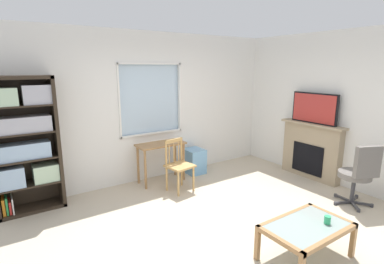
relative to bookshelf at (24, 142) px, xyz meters
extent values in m
cube|color=beige|center=(2.13, -2.00, -1.07)|extent=(6.27, 5.48, 0.02)
cube|color=white|center=(2.13, 0.24, -0.63)|extent=(5.27, 0.12, 0.86)
cube|color=white|center=(2.13, 0.24, 1.40)|extent=(5.27, 0.12, 0.56)
cube|color=white|center=(0.50, 0.24, 0.46)|extent=(2.02, 0.12, 1.32)
cube|color=white|center=(3.75, 0.24, 0.46)|extent=(2.03, 0.12, 1.32)
cube|color=silver|center=(2.12, 0.25, 0.46)|extent=(1.23, 0.02, 1.32)
cube|color=white|center=(2.12, 0.18, -0.18)|extent=(1.29, 0.06, 0.03)
cube|color=white|center=(2.12, 0.18, 1.11)|extent=(1.29, 0.06, 0.03)
cube|color=white|center=(1.51, 0.18, 0.46)|extent=(0.03, 0.06, 1.32)
cube|color=white|center=(2.74, 0.18, 0.46)|extent=(0.03, 0.06, 1.32)
cube|color=white|center=(4.83, -2.00, 0.31)|extent=(0.12, 4.68, 2.74)
cube|color=#2D2319|center=(0.43, -0.01, -0.06)|extent=(0.05, 0.38, 2.00)
cube|color=#2D2319|center=(0.01, -0.01, 0.91)|extent=(0.90, 0.38, 0.05)
cube|color=#2D2319|center=(0.01, -0.01, -1.04)|extent=(0.90, 0.38, 0.05)
cube|color=#2D2319|center=(0.01, 0.17, -0.06)|extent=(0.90, 0.02, 2.00)
cube|color=#2D2319|center=(0.01, -0.01, -0.65)|extent=(0.85, 0.36, 0.02)
cube|color=#2D2319|center=(0.01, -0.01, -0.26)|extent=(0.85, 0.36, 0.02)
cube|color=#2D2319|center=(0.01, -0.01, 0.13)|extent=(0.85, 0.36, 0.02)
cube|color=#2D2319|center=(0.01, -0.01, 0.52)|extent=(0.85, 0.36, 0.02)
cube|color=#9EBCDB|center=(-0.22, -0.02, -0.49)|extent=(0.34, 0.32, 0.30)
cube|color=#B7D6B2|center=(0.23, -0.02, -0.51)|extent=(0.34, 0.30, 0.26)
cube|color=#9EBCDB|center=(-0.01, -0.02, -0.13)|extent=(0.66, 0.27, 0.23)
cube|color=#B2B2BC|center=(0.02, -0.02, 0.26)|extent=(0.70, 0.29, 0.23)
cube|color=#B7D6B2|center=(-0.19, -0.02, 0.66)|extent=(0.36, 0.32, 0.25)
cube|color=#B2B2BC|center=(0.23, -0.02, 0.67)|extent=(0.37, 0.30, 0.27)
cube|color=orange|center=(-0.36, -0.03, -0.89)|extent=(0.04, 0.25, 0.25)
cube|color=green|center=(-0.32, -0.03, -0.88)|extent=(0.03, 0.24, 0.26)
cube|color=red|center=(-0.28, -0.03, -0.92)|extent=(0.03, 0.24, 0.19)
cube|color=white|center=(-0.25, -0.03, -0.89)|extent=(0.02, 0.29, 0.23)
cube|color=#A37547|center=(2.15, -0.11, -0.33)|extent=(0.89, 0.41, 0.03)
cylinder|color=#A37547|center=(1.76, -0.27, -0.71)|extent=(0.04, 0.04, 0.71)
cylinder|color=#A37547|center=(2.55, -0.27, -0.71)|extent=(0.04, 0.04, 0.71)
cylinder|color=#A37547|center=(1.76, 0.05, -0.71)|extent=(0.04, 0.04, 0.71)
cylinder|color=#A37547|center=(2.55, 0.05, -0.71)|extent=(0.04, 0.04, 0.71)
cube|color=tan|center=(2.23, -0.66, -0.61)|extent=(0.47, 0.46, 0.04)
cylinder|color=tan|center=(2.08, -0.84, -0.85)|extent=(0.04, 0.04, 0.43)
cylinder|color=tan|center=(2.42, -0.79, -0.85)|extent=(0.04, 0.04, 0.43)
cylinder|color=tan|center=(2.03, -0.53, -0.85)|extent=(0.04, 0.04, 0.43)
cylinder|color=tan|center=(2.37, -0.47, -0.85)|extent=(0.04, 0.04, 0.43)
cylinder|color=tan|center=(2.03, -0.53, -0.39)|extent=(0.04, 0.04, 0.45)
cylinder|color=tan|center=(2.37, -0.47, -0.39)|extent=(0.04, 0.04, 0.45)
cube|color=tan|center=(2.20, -0.50, -0.19)|extent=(0.36, 0.09, 0.06)
cylinder|color=tan|center=(2.10, -0.52, -0.42)|extent=(0.02, 0.02, 0.35)
cylinder|color=tan|center=(2.20, -0.50, -0.42)|extent=(0.02, 0.02, 0.35)
cylinder|color=tan|center=(2.31, -0.48, -0.42)|extent=(0.02, 0.02, 0.35)
cube|color=#72ADDB|center=(2.93, -0.06, -0.81)|extent=(0.35, 0.40, 0.49)
cube|color=tan|center=(4.68, -1.51, -0.54)|extent=(0.18, 1.17, 1.04)
cube|color=black|center=(4.58, -1.51, -0.68)|extent=(0.03, 0.64, 0.57)
cube|color=tan|center=(4.66, -1.51, 0.00)|extent=(0.26, 1.27, 0.04)
cube|color=black|center=(4.66, -1.51, 0.30)|extent=(0.05, 0.91, 0.57)
cube|color=#B2332D|center=(4.63, -1.51, 0.30)|extent=(0.01, 0.86, 0.52)
cylinder|color=slate|center=(4.22, -2.60, -0.58)|extent=(0.48, 0.48, 0.09)
cube|color=slate|center=(4.13, -2.80, -0.30)|extent=(0.40, 0.23, 0.48)
cylinder|color=#38383D|center=(4.22, -2.60, -0.82)|extent=(0.06, 0.06, 0.42)
cube|color=#38383D|center=(4.09, -2.54, -1.03)|extent=(0.27, 0.15, 0.03)
cylinder|color=#38383D|center=(3.96, -2.48, -1.04)|extent=(0.05, 0.05, 0.05)
cube|color=#38383D|center=(4.12, -2.70, -1.03)|extent=(0.21, 0.23, 0.03)
cylinder|color=#38383D|center=(4.03, -2.81, -1.04)|extent=(0.05, 0.05, 0.05)
cube|color=#38383D|center=(4.29, -2.72, -1.03)|extent=(0.17, 0.26, 0.03)
cylinder|color=#38383D|center=(4.36, -2.84, -1.04)|extent=(0.05, 0.05, 0.05)
cube|color=#38383D|center=(4.35, -2.57, -1.03)|extent=(0.28, 0.10, 0.03)
cylinder|color=#38383D|center=(4.49, -2.54, -1.04)|extent=(0.05, 0.05, 0.05)
cube|color=#38383D|center=(4.23, -2.46, -1.03)|extent=(0.06, 0.28, 0.03)
cylinder|color=#38383D|center=(4.24, -2.32, -1.04)|extent=(0.05, 0.05, 0.05)
cube|color=#8C9E99|center=(2.43, -3.02, -0.66)|extent=(0.88, 0.52, 0.02)
cube|color=#A37547|center=(2.43, -3.30, -0.67)|extent=(0.98, 0.05, 0.05)
cube|color=#A37547|center=(2.43, -2.74, -0.67)|extent=(0.98, 0.05, 0.05)
cube|color=#A37547|center=(1.96, -3.02, -0.67)|extent=(0.05, 0.62, 0.05)
cube|color=#A37547|center=(2.89, -3.02, -0.67)|extent=(0.05, 0.62, 0.05)
cube|color=#A37547|center=(2.89, -3.30, -0.88)|extent=(0.05, 0.05, 0.36)
cube|color=#A37547|center=(1.96, -2.74, -0.88)|extent=(0.05, 0.05, 0.36)
cube|color=#A37547|center=(2.89, -2.74, -0.88)|extent=(0.05, 0.05, 0.36)
cylinder|color=#33B770|center=(2.63, -3.13, -0.60)|extent=(0.07, 0.07, 0.09)
camera|label=1|loc=(-0.26, -4.75, 1.06)|focal=27.40mm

